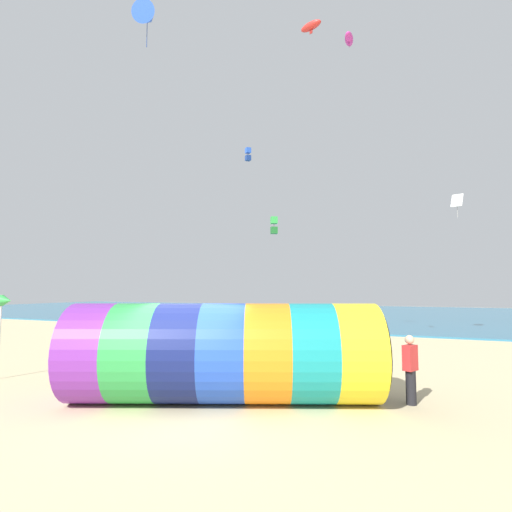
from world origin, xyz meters
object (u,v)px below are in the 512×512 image
Objects in this scene: beach_flag at (5,304)px; kite_blue_delta at (147,17)px; giant_inflatable_tube at (225,352)px; kite_blue_box at (248,154)px; kite_green_box at (274,225)px; kite_magenta_parafoil at (349,39)px; kite_red_parafoil at (311,26)px; bystander_near_water at (159,331)px; kite_white_diamond at (457,201)px; kite_handler at (410,369)px.

kite_blue_delta is at bearing 94.25° from beach_flag.
kite_blue_delta is 15.88m from beach_flag.
kite_blue_box reaches higher than giant_inflatable_tube.
kite_blue_box is at bearing 50.50° from kite_blue_delta.
giant_inflatable_tube is at bearing -73.32° from kite_green_box.
kite_magenta_parafoil reaches higher than giant_inflatable_tube.
kite_red_parafoil is at bearing -57.17° from kite_green_box.
kite_magenta_parafoil is at bearing -40.11° from kite_red_parafoil.
kite_white_diamond is at bearing 36.80° from bystander_near_water.
kite_blue_box is at bearing 111.77° from giant_inflatable_tube.
giant_inflatable_tube is 5.49× the size of kite_white_diamond.
kite_magenta_parafoil is at bearing -29.21° from kite_blue_box.
kite_blue_delta is 1.62× the size of kite_white_diamond.
kite_blue_delta reaches higher than kite_handler.
kite_blue_box reaches higher than bystander_near_water.
kite_blue_delta is 19.51m from kite_white_diamond.
giant_inflatable_tube is 7.54m from beach_flag.
kite_blue_delta is at bearing -174.90° from kite_magenta_parafoil.
kite_red_parafoil is 0.78× the size of bystander_near_water.
kite_green_box is (-4.78, 7.41, -8.46)m from kite_red_parafoil.
kite_blue_box reaches higher than beach_flag.
beach_flag is (-13.80, -16.99, -5.53)m from kite_white_diamond.
kite_blue_box is 8.47m from kite_blue_delta.
kite_green_box is at bearing 121.58° from kite_handler.
giant_inflatable_tube is 4.75× the size of kite_handler.
giant_inflatable_tube is at bearing -111.16° from kite_white_diamond.
kite_blue_delta is (-3.62, -4.40, 6.26)m from kite_blue_box.
kite_red_parafoil is 17.98m from beach_flag.
kite_white_diamond is 22.58m from beach_flag.
beach_flag is at bearing -98.27° from kite_green_box.
kite_handler is 1.66× the size of kite_magenta_parafoil.
giant_inflatable_tube is 4.96× the size of bystander_near_water.
kite_green_box is at bearing 122.83° from kite_red_parafoil.
kite_handler is 17.15m from kite_red_parafoil.
kite_green_box reaches higher than beach_flag.
bystander_near_water is (-11.12, 4.91, -0.04)m from kite_handler.
kite_magenta_parafoil is (1.94, 7.35, 12.10)m from giant_inflatable_tube.
beach_flag is at bearing -94.40° from bystander_near_water.
beach_flag is (-2.48, -17.09, -4.83)m from kite_green_box.
kite_white_diamond reaches higher than bystander_near_water.
beach_flag reaches higher than giant_inflatable_tube.
kite_magenta_parafoil is at bearing -115.93° from kite_white_diamond.
giant_inflatable_tube is 3.03× the size of beach_flag.
kite_white_diamond is at bearing 34.85° from kite_blue_delta.
kite_blue_delta reaches higher than kite_blue_box.
kite_handler is 0.64× the size of beach_flag.
kite_blue_delta is (-12.19, 4.86, 15.70)m from kite_handler.
kite_handler is (4.23, 1.61, -0.37)m from giant_inflatable_tube.
kite_white_diamond is at bearing 68.84° from giant_inflatable_tube.
giant_inflatable_tube is 14.80m from kite_blue_box.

